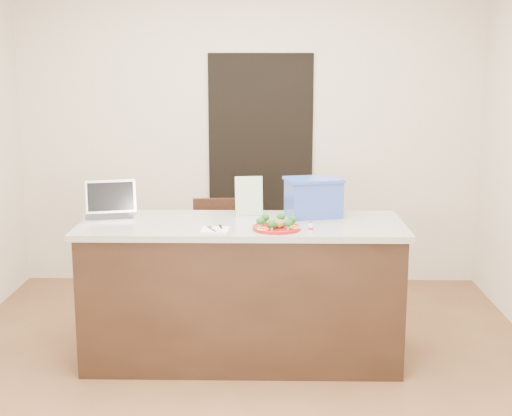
{
  "coord_description": "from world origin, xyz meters",
  "views": [
    {
      "loc": [
        0.17,
        -4.17,
        1.92
      ],
      "look_at": [
        0.09,
        0.2,
        1.02
      ],
      "focal_mm": 50.0,
      "sensor_mm": 36.0,
      "label": 1
    }
  ],
  "objects_px": {
    "blue_box": "(314,197)",
    "chair": "(220,253)",
    "island": "(242,291)",
    "napkin": "(215,230)",
    "yogurt_bottle": "(311,227)",
    "laptop": "(109,207)",
    "plate": "(276,228)"
  },
  "relations": [
    {
      "from": "island",
      "to": "chair",
      "type": "distance_m",
      "value": 0.77
    },
    {
      "from": "island",
      "to": "yogurt_bottle",
      "type": "distance_m",
      "value": 0.69
    },
    {
      "from": "island",
      "to": "plate",
      "type": "height_order",
      "value": "plate"
    },
    {
      "from": "island",
      "to": "napkin",
      "type": "xyz_separation_m",
      "value": [
        -0.15,
        -0.22,
        0.46
      ]
    },
    {
      "from": "napkin",
      "to": "laptop",
      "type": "distance_m",
      "value": 0.82
    },
    {
      "from": "napkin",
      "to": "blue_box",
      "type": "distance_m",
      "value": 0.75
    },
    {
      "from": "laptop",
      "to": "blue_box",
      "type": "height_order",
      "value": "blue_box"
    },
    {
      "from": "plate",
      "to": "island",
      "type": "bearing_deg",
      "value": 138.36
    },
    {
      "from": "island",
      "to": "napkin",
      "type": "bearing_deg",
      "value": -124.84
    },
    {
      "from": "blue_box",
      "to": "plate",
      "type": "bearing_deg",
      "value": -137.65
    },
    {
      "from": "yogurt_bottle",
      "to": "chair",
      "type": "bearing_deg",
      "value": 121.98
    },
    {
      "from": "island",
      "to": "napkin",
      "type": "distance_m",
      "value": 0.53
    },
    {
      "from": "napkin",
      "to": "blue_box",
      "type": "height_order",
      "value": "blue_box"
    },
    {
      "from": "blue_box",
      "to": "napkin",
      "type": "bearing_deg",
      "value": -161.39
    },
    {
      "from": "laptop",
      "to": "chair",
      "type": "distance_m",
      "value": 1.01
    },
    {
      "from": "plate",
      "to": "napkin",
      "type": "xyz_separation_m",
      "value": [
        -0.37,
        -0.03,
        -0.01
      ]
    },
    {
      "from": "laptop",
      "to": "chair",
      "type": "bearing_deg",
      "value": 26.7
    },
    {
      "from": "plate",
      "to": "napkin",
      "type": "distance_m",
      "value": 0.37
    },
    {
      "from": "yogurt_bottle",
      "to": "chair",
      "type": "xyz_separation_m",
      "value": [
        -0.62,
        0.99,
        -0.43
      ]
    },
    {
      "from": "laptop",
      "to": "chair",
      "type": "height_order",
      "value": "laptop"
    },
    {
      "from": "plate",
      "to": "laptop",
      "type": "xyz_separation_m",
      "value": [
        -1.1,
        0.35,
        0.05
      ]
    },
    {
      "from": "chair",
      "to": "plate",
      "type": "bearing_deg",
      "value": -67.57
    },
    {
      "from": "yogurt_bottle",
      "to": "laptop",
      "type": "distance_m",
      "value": 1.37
    },
    {
      "from": "chair",
      "to": "blue_box",
      "type": "bearing_deg",
      "value": -41.38
    },
    {
      "from": "plate",
      "to": "chair",
      "type": "xyz_separation_m",
      "value": [
        -0.42,
        0.93,
        -0.41
      ]
    },
    {
      "from": "blue_box",
      "to": "chair",
      "type": "distance_m",
      "value": 1.01
    },
    {
      "from": "napkin",
      "to": "yogurt_bottle",
      "type": "height_order",
      "value": "yogurt_bottle"
    },
    {
      "from": "chair",
      "to": "napkin",
      "type": "bearing_deg",
      "value": -89.03
    },
    {
      "from": "napkin",
      "to": "chair",
      "type": "bearing_deg",
      "value": 92.53
    },
    {
      "from": "plate",
      "to": "yogurt_bottle",
      "type": "xyz_separation_m",
      "value": [
        0.2,
        -0.06,
        0.02
      ]
    },
    {
      "from": "chair",
      "to": "yogurt_bottle",
      "type": "bearing_deg",
      "value": -59.57
    },
    {
      "from": "chair",
      "to": "island",
      "type": "bearing_deg",
      "value": -76.68
    }
  ]
}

